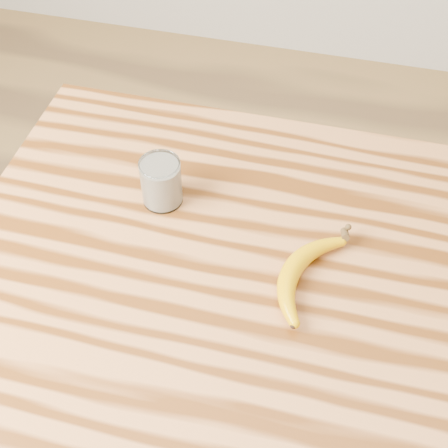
# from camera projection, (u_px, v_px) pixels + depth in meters

# --- Properties ---
(room) EXTENTS (4.04, 4.04, 2.70)m
(room) POSITION_uv_depth(u_px,v_px,m) (343.00, 44.00, 0.69)
(room) COLOR olive
(room) RESTS_ON ground
(table) EXTENTS (1.20, 0.80, 0.90)m
(table) POSITION_uv_depth(u_px,v_px,m) (296.00, 323.00, 1.13)
(table) COLOR #B5713B
(table) RESTS_ON ground
(smoothie_glass) EXTENTS (0.07, 0.07, 0.09)m
(smoothie_glass) POSITION_uv_depth(u_px,v_px,m) (161.00, 182.00, 1.11)
(smoothie_glass) COLOR white
(smoothie_glass) RESTS_ON table
(banana) EXTENTS (0.17, 0.29, 0.03)m
(banana) POSITION_uv_depth(u_px,v_px,m) (292.00, 269.00, 1.02)
(banana) COLOR #D49700
(banana) RESTS_ON table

